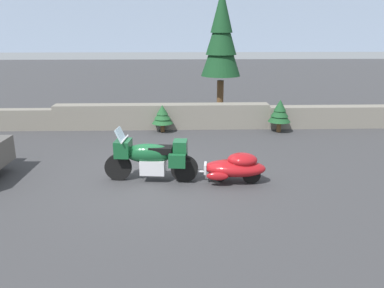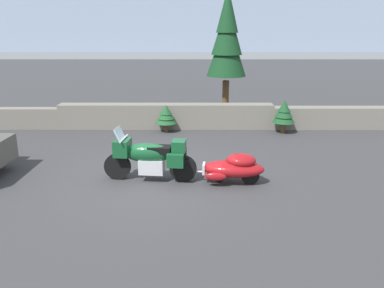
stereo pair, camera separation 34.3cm
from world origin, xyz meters
name	(u,v)px [view 2 (the right image)]	position (x,y,z in m)	size (l,w,h in m)	color
ground_plane	(154,179)	(0.00, 0.00, 0.00)	(80.00, 80.00, 0.00)	#38383A
stone_guard_wall	(185,117)	(0.68, 5.22, 0.42)	(24.00, 0.63, 0.92)	slate
distant_ridgeline	(189,11)	(0.00, 95.22, 8.00)	(240.00, 80.00, 16.00)	#8C9EB7
touring_motorcycle	(150,156)	(-0.07, -0.06, 0.62)	(2.31, 0.88, 1.33)	black
car_shaped_trailer	(234,167)	(1.98, -0.27, 0.41)	(2.23, 0.87, 0.76)	black
pine_tree_tall	(228,37)	(2.41, 7.39, 3.30)	(1.65, 1.65, 5.27)	brown
pine_sapling_near	(167,115)	(0.03, 4.70, 0.62)	(0.77, 0.77, 1.00)	brown
pine_sapling_farther	(285,113)	(4.27, 4.54, 0.75)	(0.81, 0.81, 1.20)	brown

